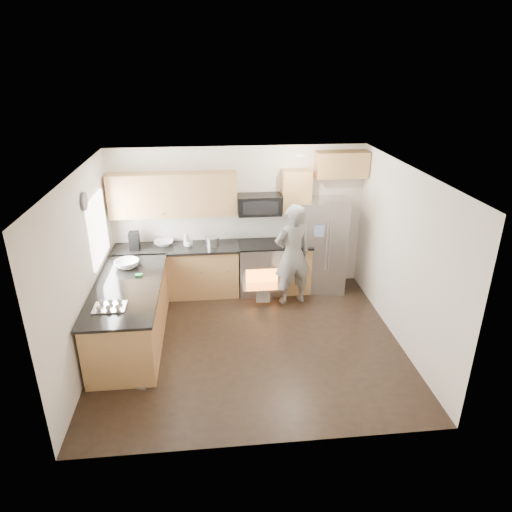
{
  "coord_description": "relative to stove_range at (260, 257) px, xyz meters",
  "views": [
    {
      "loc": [
        -0.5,
        -5.8,
        3.92
      ],
      "look_at": [
        0.16,
        0.5,
        1.2
      ],
      "focal_mm": 32.0,
      "sensor_mm": 36.0,
      "label": 1
    }
  ],
  "objects": [
    {
      "name": "room_shell",
      "position": [
        -0.39,
        -1.68,
        1.0
      ],
      "size": [
        4.54,
        4.04,
        2.62
      ],
      "color": "white",
      "rests_on": "ground"
    },
    {
      "name": "peninsula",
      "position": [
        -2.1,
        -1.44,
        -0.21
      ],
      "size": [
        0.96,
        2.36,
        1.04
      ],
      "color": "#C17E4D",
      "rests_on": "ground"
    },
    {
      "name": "ground",
      "position": [
        -0.35,
        -1.69,
        -0.68
      ],
      "size": [
        4.5,
        4.5,
        0.0
      ],
      "primitive_type": "plane",
      "color": "black",
      "rests_on": "ground"
    },
    {
      "name": "back_cabinet_run",
      "position": [
        -0.93,
        0.05,
        0.29
      ],
      "size": [
        4.45,
        0.64,
        2.5
      ],
      "color": "#C17E4D",
      "rests_on": "ground"
    },
    {
      "name": "person",
      "position": [
        0.5,
        -0.49,
        0.22
      ],
      "size": [
        0.74,
        0.57,
        1.79
      ],
      "primitive_type": "imported",
      "rotation": [
        0.0,
        0.0,
        3.38
      ],
      "color": "gray",
      "rests_on": "ground"
    },
    {
      "name": "refrigerator",
      "position": [
        1.15,
        0.01,
        0.17
      ],
      "size": [
        0.93,
        0.78,
        1.69
      ],
      "rotation": [
        0.0,
        0.0,
        -0.17
      ],
      "color": "#B7B7BC",
      "rests_on": "ground"
    },
    {
      "name": "dish_rack",
      "position": [
        -1.95,
        -2.37,
        -0.59
      ],
      "size": [
        0.6,
        0.54,
        0.31
      ],
      "rotation": [
        0.0,
        0.0,
        -0.37
      ],
      "color": "#B7B7BC",
      "rests_on": "ground"
    },
    {
      "name": "stove_range",
      "position": [
        0.0,
        0.0,
        0.0
      ],
      "size": [
        0.76,
        0.97,
        1.79
      ],
      "color": "#B7B7BC",
      "rests_on": "ground"
    }
  ]
}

